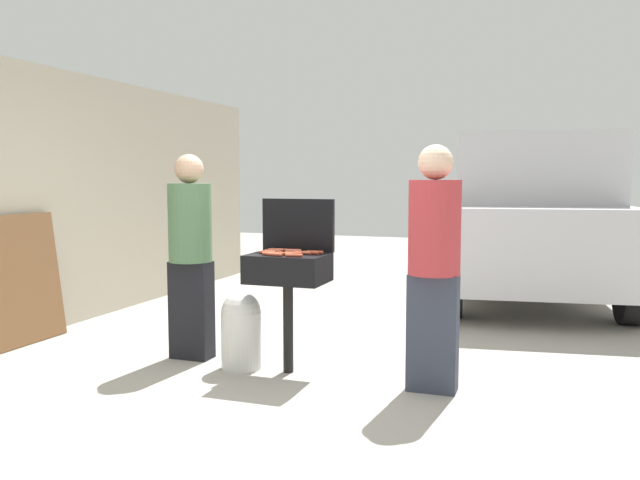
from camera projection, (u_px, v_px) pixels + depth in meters
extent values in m
plane|color=#9E998E|center=(287.00, 382.00, 4.89)|extent=(24.00, 24.00, 0.00)
cube|color=#B2A893|center=(54.00, 199.00, 6.69)|extent=(0.24, 8.00, 2.60)
cylinder|color=black|center=(288.00, 327.00, 5.12)|extent=(0.08, 0.08, 0.71)
cube|color=black|center=(288.00, 268.00, 5.08)|extent=(0.60, 0.44, 0.22)
cube|color=black|center=(298.00, 225.00, 5.25)|extent=(0.60, 0.05, 0.42)
cylinder|color=#B74C33|center=(294.00, 255.00, 4.87)|extent=(0.13, 0.04, 0.03)
cylinder|color=#AD4228|center=(275.00, 252.00, 5.09)|extent=(0.13, 0.04, 0.03)
cylinder|color=#C6593D|center=(294.00, 251.00, 5.13)|extent=(0.13, 0.03, 0.03)
cylinder|color=#AD4228|center=(285.00, 254.00, 4.97)|extent=(0.13, 0.03, 0.03)
cylinder|color=#AD4228|center=(311.00, 253.00, 5.05)|extent=(0.13, 0.04, 0.03)
cylinder|color=#C6593D|center=(303.00, 253.00, 5.04)|extent=(0.13, 0.03, 0.03)
cylinder|color=#B74C33|center=(275.00, 255.00, 4.93)|extent=(0.13, 0.04, 0.03)
cylinder|color=#C6593D|center=(271.00, 254.00, 4.97)|extent=(0.13, 0.03, 0.03)
cylinder|color=#B74C33|center=(272.00, 251.00, 5.15)|extent=(0.13, 0.04, 0.03)
cylinder|color=#C6593D|center=(276.00, 250.00, 5.22)|extent=(0.13, 0.03, 0.03)
cylinder|color=#C6593D|center=(293.00, 251.00, 5.19)|extent=(0.13, 0.03, 0.03)
cylinder|color=#AD4228|center=(293.00, 253.00, 4.99)|extent=(0.13, 0.03, 0.03)
cylinder|color=#C6593D|center=(268.00, 252.00, 5.07)|extent=(0.13, 0.04, 0.03)
cylinder|color=#AD4228|center=(315.00, 252.00, 5.08)|extent=(0.13, 0.03, 0.03)
cylinder|color=#C6593D|center=(278.00, 250.00, 5.24)|extent=(0.13, 0.03, 0.03)
cylinder|color=silver|center=(241.00, 340.00, 5.24)|extent=(0.32, 0.32, 0.46)
sphere|color=silver|center=(241.00, 312.00, 5.21)|extent=(0.31, 0.31, 0.31)
cube|color=black|center=(192.00, 310.00, 5.52)|extent=(0.34, 0.19, 0.82)
cylinder|color=#4C724C|center=(190.00, 223.00, 5.45)|extent=(0.36, 0.36, 0.65)
sphere|color=tan|center=(189.00, 169.00, 5.41)|extent=(0.24, 0.24, 0.24)
cube|color=#333847|center=(433.00, 333.00, 4.67)|extent=(0.35, 0.19, 0.84)
cylinder|color=#B23338|center=(435.00, 227.00, 4.60)|extent=(0.37, 0.37, 0.67)
sphere|color=beige|center=(436.00, 162.00, 4.56)|extent=(0.25, 0.25, 0.25)
cube|color=#B7B7BC|center=(525.00, 236.00, 8.44)|extent=(2.48, 4.62, 0.90)
cube|color=#B7B7BC|center=(529.00, 170.00, 8.17)|extent=(2.10, 2.81, 0.80)
cylinder|color=black|center=(630.00, 294.00, 6.80)|extent=(0.30, 0.66, 0.64)
cylinder|color=black|center=(452.00, 288.00, 7.16)|extent=(0.30, 0.66, 0.64)
cylinder|color=black|center=(576.00, 258.00, 9.81)|extent=(0.30, 0.66, 0.64)
cylinder|color=black|center=(453.00, 255.00, 10.17)|extent=(0.30, 0.66, 0.64)
cube|color=brown|center=(23.00, 279.00, 5.99)|extent=(0.17, 0.90, 1.19)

